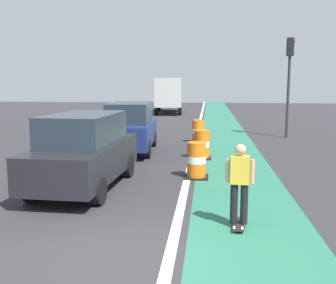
{
  "coord_description": "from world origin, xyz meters",
  "views": [
    {
      "loc": [
        1.51,
        -6.14,
        2.88
      ],
      "look_at": [
        0.31,
        5.59,
        1.1
      ],
      "focal_mm": 42.53,
      "sensor_mm": 36.0,
      "label": 1
    }
  ],
  "objects_px": {
    "parked_suv_nearest": "(84,151)",
    "traffic_barrel_mid": "(202,145)",
    "parked_suv_second": "(130,127)",
    "traffic_light_corner": "(289,70)",
    "delivery_truck_down_block": "(169,93)",
    "skateboarder_on_lane": "(240,183)",
    "traffic_barrel_back": "(198,132)",
    "traffic_barrel_front": "(196,161)"
  },
  "relations": [
    {
      "from": "parked_suv_second",
      "to": "traffic_light_corner",
      "type": "xyz_separation_m",
      "value": [
        7.32,
        5.07,
        2.47
      ]
    },
    {
      "from": "traffic_light_corner",
      "to": "parked_suv_nearest",
      "type": "bearing_deg",
      "value": -124.32
    },
    {
      "from": "traffic_barrel_mid",
      "to": "traffic_light_corner",
      "type": "distance_m",
      "value": 8.22
    },
    {
      "from": "skateboarder_on_lane",
      "to": "parked_suv_nearest",
      "type": "bearing_deg",
      "value": 146.7
    },
    {
      "from": "parked_suv_nearest",
      "to": "traffic_barrel_front",
      "type": "relative_size",
      "value": 4.29
    },
    {
      "from": "parked_suv_second",
      "to": "traffic_light_corner",
      "type": "bearing_deg",
      "value": 34.69
    },
    {
      "from": "traffic_barrel_mid",
      "to": "traffic_barrel_back",
      "type": "height_order",
      "value": "same"
    },
    {
      "from": "traffic_barrel_front",
      "to": "traffic_light_corner",
      "type": "distance_m",
      "value": 10.82
    },
    {
      "from": "parked_suv_second",
      "to": "traffic_barrel_front",
      "type": "bearing_deg",
      "value": -56.45
    },
    {
      "from": "parked_suv_nearest",
      "to": "traffic_barrel_front",
      "type": "xyz_separation_m",
      "value": [
        2.99,
        1.48,
        -0.5
      ]
    },
    {
      "from": "parked_suv_second",
      "to": "traffic_barrel_back",
      "type": "height_order",
      "value": "parked_suv_second"
    },
    {
      "from": "parked_suv_nearest",
      "to": "traffic_barrel_front",
      "type": "height_order",
      "value": "parked_suv_nearest"
    },
    {
      "from": "parked_suv_nearest",
      "to": "traffic_barrel_back",
      "type": "height_order",
      "value": "parked_suv_nearest"
    },
    {
      "from": "delivery_truck_down_block",
      "to": "parked_suv_nearest",
      "type": "bearing_deg",
      "value": -89.19
    },
    {
      "from": "traffic_barrel_mid",
      "to": "delivery_truck_down_block",
      "type": "relative_size",
      "value": 0.14
    },
    {
      "from": "parked_suv_nearest",
      "to": "traffic_light_corner",
      "type": "distance_m",
      "value": 13.41
    },
    {
      "from": "skateboarder_on_lane",
      "to": "parked_suv_second",
      "type": "height_order",
      "value": "parked_suv_second"
    },
    {
      "from": "traffic_barrel_front",
      "to": "traffic_barrel_back",
      "type": "distance_m",
      "value": 7.09
    },
    {
      "from": "parked_suv_nearest",
      "to": "parked_suv_second",
      "type": "bearing_deg",
      "value": 88.89
    },
    {
      "from": "traffic_light_corner",
      "to": "traffic_barrel_mid",
      "type": "bearing_deg",
      "value": -124.46
    },
    {
      "from": "skateboarder_on_lane",
      "to": "traffic_barrel_front",
      "type": "bearing_deg",
      "value": 103.41
    },
    {
      "from": "parked_suv_second",
      "to": "traffic_light_corner",
      "type": "relative_size",
      "value": 0.92
    },
    {
      "from": "parked_suv_second",
      "to": "traffic_barrel_mid",
      "type": "xyz_separation_m",
      "value": [
        2.98,
        -1.25,
        -0.5
      ]
    },
    {
      "from": "skateboarder_on_lane",
      "to": "parked_suv_nearest",
      "type": "xyz_separation_m",
      "value": [
        -3.97,
        2.61,
        0.12
      ]
    },
    {
      "from": "traffic_barrel_mid",
      "to": "delivery_truck_down_block",
      "type": "distance_m",
      "value": 22.51
    },
    {
      "from": "parked_suv_nearest",
      "to": "traffic_light_corner",
      "type": "xyz_separation_m",
      "value": [
        7.43,
        10.89,
        2.47
      ]
    },
    {
      "from": "traffic_barrel_front",
      "to": "traffic_barrel_mid",
      "type": "distance_m",
      "value": 3.1
    },
    {
      "from": "traffic_barrel_front",
      "to": "traffic_barrel_mid",
      "type": "height_order",
      "value": "same"
    },
    {
      "from": "skateboarder_on_lane",
      "to": "parked_suv_second",
      "type": "bearing_deg",
      "value": 114.58
    },
    {
      "from": "skateboarder_on_lane",
      "to": "traffic_light_corner",
      "type": "height_order",
      "value": "traffic_light_corner"
    },
    {
      "from": "traffic_barrel_front",
      "to": "delivery_truck_down_block",
      "type": "bearing_deg",
      "value": 97.59
    },
    {
      "from": "delivery_truck_down_block",
      "to": "skateboarder_on_lane",
      "type": "bearing_deg",
      "value": -81.58
    },
    {
      "from": "traffic_barrel_front",
      "to": "delivery_truck_down_block",
      "type": "height_order",
      "value": "delivery_truck_down_block"
    },
    {
      "from": "parked_suv_nearest",
      "to": "traffic_barrel_mid",
      "type": "distance_m",
      "value": 5.55
    },
    {
      "from": "skateboarder_on_lane",
      "to": "delivery_truck_down_block",
      "type": "height_order",
      "value": "delivery_truck_down_block"
    },
    {
      "from": "delivery_truck_down_block",
      "to": "traffic_light_corner",
      "type": "relative_size",
      "value": 1.52
    },
    {
      "from": "skateboarder_on_lane",
      "to": "delivery_truck_down_block",
      "type": "bearing_deg",
      "value": 98.42
    },
    {
      "from": "traffic_barrel_back",
      "to": "traffic_light_corner",
      "type": "relative_size",
      "value": 0.21
    },
    {
      "from": "parked_suv_second",
      "to": "traffic_barrel_back",
      "type": "distance_m",
      "value": 3.91
    },
    {
      "from": "parked_suv_nearest",
      "to": "delivery_truck_down_block",
      "type": "bearing_deg",
      "value": 90.81
    },
    {
      "from": "parked_suv_nearest",
      "to": "traffic_light_corner",
      "type": "relative_size",
      "value": 0.92
    },
    {
      "from": "parked_suv_second",
      "to": "parked_suv_nearest",
      "type": "bearing_deg",
      "value": -91.11
    }
  ]
}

